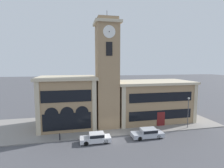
% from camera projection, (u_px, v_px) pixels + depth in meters
% --- Properties ---
extents(ground_plane, '(300.00, 300.00, 0.00)m').
position_uv_depth(ground_plane, '(113.00, 137.00, 26.99)').
color(ground_plane, '#4C4C51').
extents(sidewalk_kerb, '(41.61, 12.61, 0.15)m').
position_uv_depth(sidewalk_kerb, '(106.00, 123.00, 33.10)').
color(sidewalk_kerb, gray).
rests_on(sidewalk_kerb, ground_plane).
extents(clock_tower, '(4.40, 4.40, 20.14)m').
position_uv_depth(clock_tower, '(107.00, 74.00, 30.41)').
color(clock_tower, '#9E7F5B').
rests_on(clock_tower, ground_plane).
extents(town_hall_left_wing, '(10.16, 8.54, 9.04)m').
position_uv_depth(town_hall_left_wing, '(68.00, 101.00, 31.50)').
color(town_hall_left_wing, '#9E7F5B').
rests_on(town_hall_left_wing, ground_plane).
extents(town_hall_right_wing, '(15.36, 8.54, 7.91)m').
position_uv_depth(town_hall_right_wing, '(152.00, 101.00, 35.01)').
color(town_hall_right_wing, '#9E7F5B').
rests_on(town_hall_right_wing, ground_plane).
extents(parked_car_near, '(4.43, 1.80, 1.39)m').
position_uv_depth(parked_car_near, '(96.00, 138.00, 25.05)').
color(parked_car_near, silver).
rests_on(parked_car_near, ground_plane).
extents(parked_car_mid, '(4.90, 1.94, 1.41)m').
position_uv_depth(parked_car_mid, '(148.00, 133.00, 26.73)').
color(parked_car_mid, '#B2B7C1').
rests_on(parked_car_mid, ground_plane).
extents(street_lamp, '(0.36, 0.36, 5.41)m').
position_uv_depth(street_lamp, '(188.00, 108.00, 30.15)').
color(street_lamp, '#4C4C51').
rests_on(street_lamp, sidewalk_kerb).
extents(bollard, '(0.18, 0.18, 1.06)m').
position_uv_depth(bollard, '(60.00, 137.00, 25.46)').
color(bollard, black).
rests_on(bollard, sidewalk_kerb).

